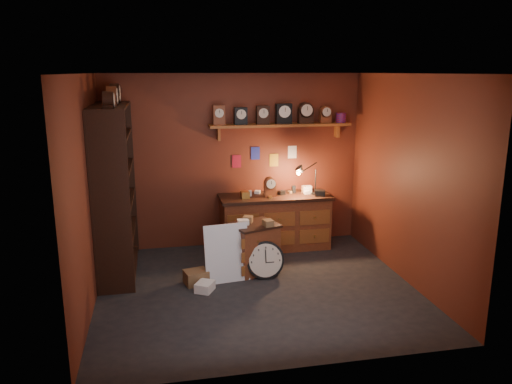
% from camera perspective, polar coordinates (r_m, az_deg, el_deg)
% --- Properties ---
extents(floor, '(4.00, 4.00, 0.00)m').
position_cam_1_polar(floor, '(6.54, 0.12, -11.00)').
color(floor, black).
rests_on(floor, ground).
extents(room_shell, '(4.02, 3.62, 2.71)m').
position_cam_1_polar(room_shell, '(6.14, 0.34, 4.22)').
color(room_shell, maroon).
rests_on(room_shell, ground).
extents(shelving_unit, '(0.47, 1.60, 2.58)m').
position_cam_1_polar(shelving_unit, '(6.99, -16.09, 0.93)').
color(shelving_unit, black).
rests_on(shelving_unit, ground).
extents(workbench, '(1.73, 0.66, 1.36)m').
position_cam_1_polar(workbench, '(7.84, 2.19, -3.07)').
color(workbench, brown).
rests_on(workbench, ground).
extents(low_cabinet, '(0.74, 0.68, 0.78)m').
position_cam_1_polar(low_cabinet, '(6.95, -0.17, -6.12)').
color(low_cabinet, brown).
rests_on(low_cabinet, ground).
extents(big_round_clock, '(0.52, 0.17, 0.52)m').
position_cam_1_polar(big_round_clock, '(6.77, 1.05, -7.79)').
color(big_round_clock, black).
rests_on(big_round_clock, ground).
extents(white_panel, '(0.61, 0.24, 0.79)m').
position_cam_1_polar(white_panel, '(6.79, -3.31, -10.04)').
color(white_panel, silver).
rests_on(white_panel, ground).
extents(mini_fridge, '(0.58, 0.60, 0.46)m').
position_cam_1_polar(mini_fridge, '(7.79, 0.56, -5.07)').
color(mini_fridge, silver).
rests_on(mini_fridge, ground).
extents(floor_box_a, '(0.34, 0.31, 0.18)m').
position_cam_1_polar(floor_box_a, '(6.70, -6.85, -9.64)').
color(floor_box_a, brown).
rests_on(floor_box_a, ground).
extents(floor_box_b, '(0.29, 0.30, 0.12)m').
position_cam_1_polar(floor_box_b, '(6.49, -5.86, -10.71)').
color(floor_box_b, white).
rests_on(floor_box_b, ground).
extents(floor_box_c, '(0.28, 0.25, 0.19)m').
position_cam_1_polar(floor_box_c, '(7.40, -2.25, -7.20)').
color(floor_box_c, brown).
rests_on(floor_box_c, ground).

